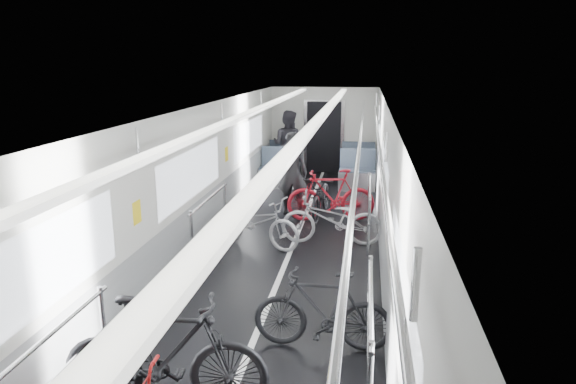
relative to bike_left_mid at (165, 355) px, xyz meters
name	(u,v)px	position (x,y,z in m)	size (l,w,h in m)	color
car_shell	(300,170)	(0.51, 5.43, 0.57)	(3.02, 14.01, 2.41)	black
bike_left_mid	(165,355)	(0.00, 0.00, 0.00)	(0.53, 1.86, 1.12)	black
bike_left_far	(256,222)	(-0.11, 4.32, -0.12)	(0.59, 1.68, 0.88)	#A3A2A7
bike_right_near	(323,310)	(1.30, 1.26, -0.10)	(0.43, 1.52, 0.92)	black
bike_right_mid	(332,219)	(1.16, 4.60, -0.10)	(0.61, 1.74, 0.91)	#9C9BA0
bike_right_far	(331,195)	(1.05, 5.97, -0.04)	(0.49, 1.74, 1.05)	#AF1523
bike_aisle	(321,196)	(0.85, 6.20, -0.12)	(0.59, 1.68, 0.88)	black
person_standing	(292,174)	(0.23, 6.30, 0.31)	(0.63, 0.41, 1.73)	black
person_seated	(288,144)	(-0.38, 9.75, 0.35)	(0.89, 0.69, 1.83)	#2C2A32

